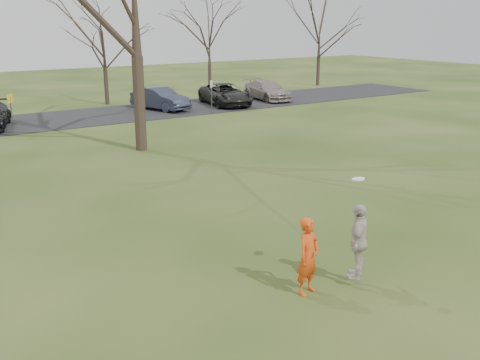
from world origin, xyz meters
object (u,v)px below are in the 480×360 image
Objects in this scene: car_7 at (267,90)px; catching_play at (359,241)px; player_defender at (308,256)px; car_6 at (225,94)px; car_5 at (160,99)px.

catching_play is at bearing -116.49° from car_7.
player_defender is 0.33× the size of car_6.
car_7 is at bearing 38.60° from player_defender.
car_6 is at bearing 63.55° from catching_play.
player_defender is 27.77m from car_6.
car_6 is (4.68, -0.58, 0.01)m from car_5.
player_defender reaches higher than car_7.
car_5 is 0.92× the size of car_7.
car_7 is at bearing 57.19° from catching_play.
car_5 is 4.72m from car_6.
car_6 is 27.49m from catching_play.
car_7 is 29.79m from catching_play.
car_7 is (3.90, 0.43, -0.04)m from car_6.
car_5 is 1.87× the size of catching_play.
car_6 reaches higher than car_7.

